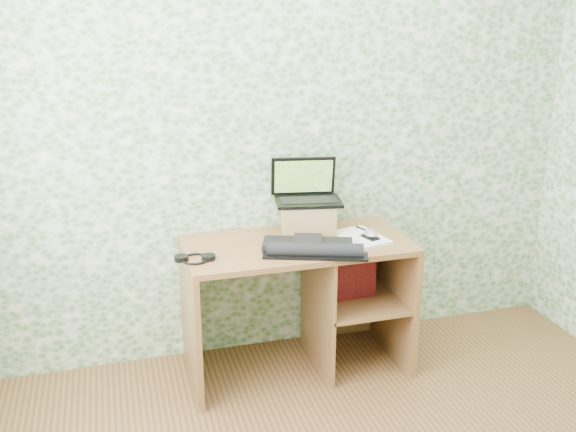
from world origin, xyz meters
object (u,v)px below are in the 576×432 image
object	(u,v)px
riser	(308,217)
desk	(309,285)
laptop	(306,191)
notepad	(361,237)
keyboard	(311,247)

from	to	relation	value
riser	desk	bearing A→B (deg)	-104.11
desk	laptop	xyz separation A→B (m)	(0.03, 0.15, 0.49)
riser	laptop	bearing A→B (deg)	90.00
desk	notepad	size ratio (longest dim) A/B	3.96
keyboard	notepad	size ratio (longest dim) A/B	1.76
laptop	notepad	xyz separation A→B (m)	(0.24, -0.22, -0.22)
laptop	keyboard	bearing A→B (deg)	-93.10
notepad	laptop	bearing A→B (deg)	125.93
riser	notepad	world-z (taller)	riser
riser	laptop	distance (m)	0.15
keyboard	laptop	bearing A→B (deg)	96.36
laptop	keyboard	size ratio (longest dim) A/B	0.74
keyboard	notepad	world-z (taller)	keyboard
desk	laptop	size ratio (longest dim) A/B	3.04
desk	riser	distance (m)	0.37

